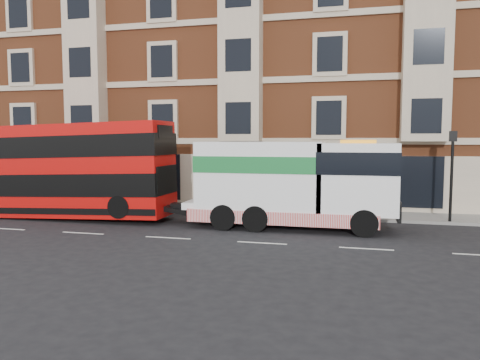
{
  "coord_description": "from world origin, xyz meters",
  "views": [
    {
      "loc": [
        7.61,
        -17.91,
        4.11
      ],
      "look_at": [
        2.09,
        4.0,
        2.13
      ],
      "focal_mm": 35.0,
      "sensor_mm": 36.0,
      "label": 1
    }
  ],
  "objects": [
    {
      "name": "tow_truck",
      "position": [
        4.6,
        3.4,
        2.12
      ],
      "size": [
        9.57,
        2.83,
        3.99
      ],
      "color": "white",
      "rests_on": "ground"
    },
    {
      "name": "lamp_post_east",
      "position": [
        12.0,
        6.2,
        2.68
      ],
      "size": [
        0.35,
        0.15,
        4.35
      ],
      "color": "black",
      "rests_on": "sidewalk"
    },
    {
      "name": "victorian_terrace",
      "position": [
        0.5,
        15.0,
        10.07
      ],
      "size": [
        45.0,
        12.0,
        20.4
      ],
      "color": "brown",
      "rests_on": "ground"
    },
    {
      "name": "double_decker_bus",
      "position": [
        -7.46,
        3.4,
        2.56
      ],
      "size": [
        11.95,
        2.74,
        4.84
      ],
      "color": "red",
      "rests_on": "ground"
    },
    {
      "name": "pedestrian",
      "position": [
        -8.41,
        7.17,
        1.06
      ],
      "size": [
        0.79,
        0.69,
        1.82
      ],
      "primitive_type": "imported",
      "rotation": [
        0.0,
        0.0,
        -0.47
      ],
      "color": "black",
      "rests_on": "sidewalk"
    },
    {
      "name": "lamp_post_west",
      "position": [
        -6.0,
        6.2,
        2.68
      ],
      "size": [
        0.35,
        0.15,
        4.35
      ],
      "color": "black",
      "rests_on": "sidewalk"
    },
    {
      "name": "sidewalk",
      "position": [
        0.0,
        7.5,
        0.07
      ],
      "size": [
        90.0,
        3.0,
        0.15
      ],
      "primitive_type": "cube",
      "color": "slate",
      "rests_on": "ground"
    },
    {
      "name": "ground",
      "position": [
        0.0,
        0.0,
        0.0
      ],
      "size": [
        120.0,
        120.0,
        0.0
      ],
      "primitive_type": "plane",
      "color": "black",
      "rests_on": "ground"
    }
  ]
}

